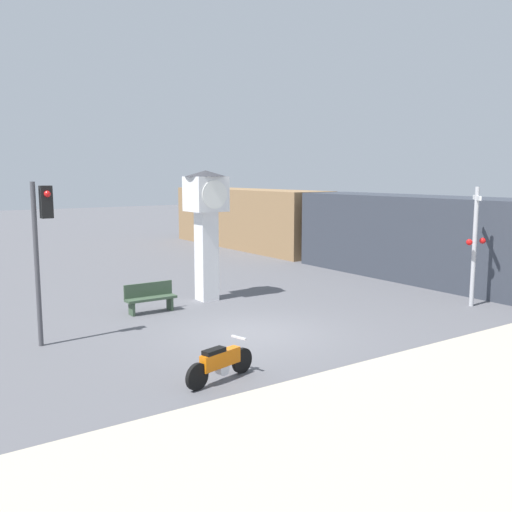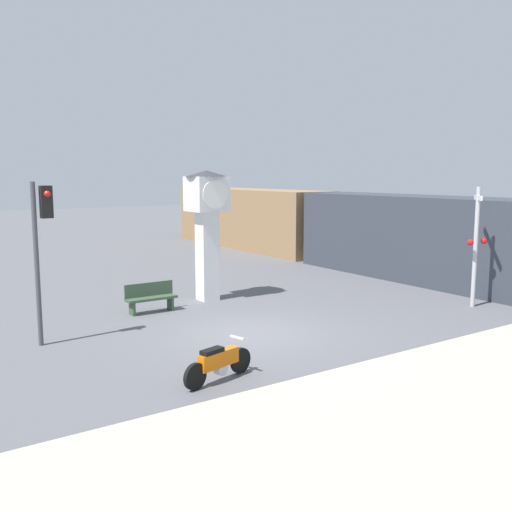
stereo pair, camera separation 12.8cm
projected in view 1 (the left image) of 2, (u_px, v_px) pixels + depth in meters
name	position (u px, v px, depth m)	size (l,w,h in m)	color
ground_plane	(252.00, 334.00, 15.41)	(120.00, 120.00, 0.00)	#56565B
sidewalk_strip	(461.00, 416.00, 10.04)	(36.00, 6.00, 0.10)	#B2A893
motorcycle	(220.00, 363.00, 11.82)	(1.84, 0.62, 0.83)	black
clock_tower	(206.00, 214.00, 19.12)	(1.39, 1.39, 4.40)	white
freight_train	(320.00, 226.00, 28.27)	(2.80, 25.25, 3.40)	#333842
traffic_light	(41.00, 234.00, 14.00)	(0.50, 0.35, 4.10)	#47474C
railroad_crossing_signal	(475.00, 242.00, 18.33)	(0.90, 0.82, 3.88)	#B7B7BC
bench	(150.00, 297.00, 17.72)	(1.60, 0.44, 0.92)	#384C38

